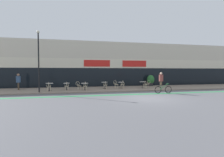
{
  "coord_description": "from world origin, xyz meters",
  "views": [
    {
      "loc": [
        -5.76,
        -12.42,
        2.13
      ],
      "look_at": [
        -1.29,
        6.89,
        1.28
      ],
      "focal_mm": 28.0,
      "sensor_mm": 36.0,
      "label": 1
    }
  ],
  "objects_px": {
    "bistro_table_1": "(67,85)",
    "cafe_chair_5_near": "(145,84)",
    "bistro_table_0": "(50,85)",
    "bistro_table_3": "(104,84)",
    "planter_pot": "(151,80)",
    "bistro_table_2": "(85,85)",
    "cafe_chair_1_near": "(67,85)",
    "cafe_chair_2_side": "(79,85)",
    "cafe_chair_0_near": "(49,86)",
    "cafe_chair_5_side": "(148,84)",
    "lamp_post": "(39,57)",
    "bistro_table_5": "(143,83)",
    "cafe_chair_4_side": "(116,84)",
    "cafe_chair_3_near": "(105,85)",
    "pedestrian_near_end": "(18,80)",
    "cyclist_0": "(162,81)",
    "bistro_table_4": "(121,84)",
    "cafe_chair_4_near": "(123,84)",
    "cafe_chair_2_near": "(85,86)"
  },
  "relations": [
    {
      "from": "bistro_table_1",
      "to": "cafe_chair_5_near",
      "type": "relative_size",
      "value": 0.8
    },
    {
      "from": "bistro_table_0",
      "to": "bistro_table_3",
      "type": "relative_size",
      "value": 1.03
    },
    {
      "from": "planter_pot",
      "to": "bistro_table_2",
      "type": "bearing_deg",
      "value": -161.17
    },
    {
      "from": "cafe_chair_1_near",
      "to": "cafe_chair_2_side",
      "type": "distance_m",
      "value": 1.25
    },
    {
      "from": "bistro_table_3",
      "to": "cafe_chair_0_near",
      "type": "relative_size",
      "value": 0.83
    },
    {
      "from": "cafe_chair_5_side",
      "to": "bistro_table_1",
      "type": "bearing_deg",
      "value": 3.73
    },
    {
      "from": "cafe_chair_2_side",
      "to": "lamp_post",
      "type": "relative_size",
      "value": 0.16
    },
    {
      "from": "bistro_table_5",
      "to": "cafe_chair_5_side",
      "type": "relative_size",
      "value": 0.86
    },
    {
      "from": "cafe_chair_2_side",
      "to": "cafe_chair_5_side",
      "type": "relative_size",
      "value": 1.0
    },
    {
      "from": "bistro_table_5",
      "to": "cafe_chair_4_side",
      "type": "bearing_deg",
      "value": 173.14
    },
    {
      "from": "cafe_chair_3_near",
      "to": "pedestrian_near_end",
      "type": "distance_m",
      "value": 9.29
    },
    {
      "from": "bistro_table_5",
      "to": "cafe_chair_5_side",
      "type": "distance_m",
      "value": 0.63
    },
    {
      "from": "bistro_table_5",
      "to": "cyclist_0",
      "type": "relative_size",
      "value": 0.38
    },
    {
      "from": "bistro_table_4",
      "to": "lamp_post",
      "type": "distance_m",
      "value": 9.32
    },
    {
      "from": "cafe_chair_5_side",
      "to": "bistro_table_0",
      "type": "bearing_deg",
      "value": 5.89
    },
    {
      "from": "bistro_table_0",
      "to": "cafe_chair_4_side",
      "type": "height_order",
      "value": "cafe_chair_4_side"
    },
    {
      "from": "cafe_chair_5_near",
      "to": "bistro_table_0",
      "type": "bearing_deg",
      "value": 89.57
    },
    {
      "from": "cafe_chair_4_near",
      "to": "planter_pot",
      "type": "distance_m",
      "value": 5.5
    },
    {
      "from": "cafe_chair_1_near",
      "to": "cafe_chair_2_near",
      "type": "xyz_separation_m",
      "value": [
        1.87,
        -0.45,
        0.0
      ]
    },
    {
      "from": "pedestrian_near_end",
      "to": "bistro_table_3",
      "type": "bearing_deg",
      "value": 157.82
    },
    {
      "from": "bistro_table_4",
      "to": "cafe_chair_5_near",
      "type": "xyz_separation_m",
      "value": [
        2.59,
        -1.02,
        0.01
      ]
    },
    {
      "from": "bistro_table_2",
      "to": "cafe_chair_2_side",
      "type": "xyz_separation_m",
      "value": [
        -0.63,
        -0.0,
        -0.01
      ]
    },
    {
      "from": "bistro_table_4",
      "to": "cyclist_0",
      "type": "xyz_separation_m",
      "value": [
        2.75,
        -4.52,
        0.51
      ]
    },
    {
      "from": "bistro_table_5",
      "to": "planter_pot",
      "type": "relative_size",
      "value": 0.53
    },
    {
      "from": "cafe_chair_4_near",
      "to": "planter_pot",
      "type": "xyz_separation_m",
      "value": [
        4.76,
        2.74,
        0.26
      ]
    },
    {
      "from": "cafe_chair_4_near",
      "to": "cyclist_0",
      "type": "height_order",
      "value": "cyclist_0"
    },
    {
      "from": "cafe_chair_3_near",
      "to": "cafe_chair_5_side",
      "type": "xyz_separation_m",
      "value": [
        5.23,
        0.38,
        0.0
      ]
    },
    {
      "from": "cafe_chair_4_near",
      "to": "cafe_chair_2_side",
      "type": "bearing_deg",
      "value": 88.01
    },
    {
      "from": "cafe_chair_2_side",
      "to": "lamp_post",
      "type": "bearing_deg",
      "value": -162.63
    },
    {
      "from": "bistro_table_5",
      "to": "cafe_chair_5_near",
      "type": "height_order",
      "value": "cafe_chair_5_near"
    },
    {
      "from": "cafe_chair_2_near",
      "to": "planter_pot",
      "type": "relative_size",
      "value": 0.62
    },
    {
      "from": "planter_pot",
      "to": "cyclist_0",
      "type": "bearing_deg",
      "value": -106.96
    },
    {
      "from": "bistro_table_4",
      "to": "cafe_chair_4_side",
      "type": "bearing_deg",
      "value": -179.41
    },
    {
      "from": "bistro_table_1",
      "to": "lamp_post",
      "type": "distance_m",
      "value": 4.08
    },
    {
      "from": "cafe_chair_5_side",
      "to": "lamp_post",
      "type": "relative_size",
      "value": 0.16
    },
    {
      "from": "bistro_table_4",
      "to": "cafe_chair_4_near",
      "type": "relative_size",
      "value": 0.79
    },
    {
      "from": "bistro_table_5",
      "to": "cafe_chair_4_side",
      "type": "height_order",
      "value": "cafe_chair_4_side"
    },
    {
      "from": "bistro_table_5",
      "to": "cyclist_0",
      "type": "xyz_separation_m",
      "value": [
        0.16,
        -4.13,
        0.48
      ]
    },
    {
      "from": "planter_pot",
      "to": "cyclist_0",
      "type": "relative_size",
      "value": 0.73
    },
    {
      "from": "bistro_table_0",
      "to": "cafe_chair_4_near",
      "type": "xyz_separation_m",
      "value": [
        7.84,
        0.33,
        -0.03
      ]
    },
    {
      "from": "cafe_chair_1_near",
      "to": "bistro_table_5",
      "type": "bearing_deg",
      "value": -93.32
    },
    {
      "from": "cafe_chair_4_side",
      "to": "cafe_chair_5_side",
      "type": "relative_size",
      "value": 1.0
    },
    {
      "from": "cafe_chair_0_near",
      "to": "planter_pot",
      "type": "xyz_separation_m",
      "value": [
        12.6,
        3.7,
        0.26
      ]
    },
    {
      "from": "bistro_table_3",
      "to": "cafe_chair_4_side",
      "type": "xyz_separation_m",
      "value": [
        1.38,
        0.15,
        -0.02
      ]
    },
    {
      "from": "lamp_post",
      "to": "pedestrian_near_end",
      "type": "bearing_deg",
      "value": 131.33
    },
    {
      "from": "bistro_table_1",
      "to": "cafe_chair_5_near",
      "type": "xyz_separation_m",
      "value": [
        8.75,
        -0.5,
        -0.0
      ]
    },
    {
      "from": "planter_pot",
      "to": "cafe_chair_2_near",
      "type": "bearing_deg",
      "value": -157.68
    },
    {
      "from": "bistro_table_4",
      "to": "cafe_chair_1_near",
      "type": "height_order",
      "value": "cafe_chair_1_near"
    },
    {
      "from": "cafe_chair_5_side",
      "to": "pedestrian_near_end",
      "type": "height_order",
      "value": "pedestrian_near_end"
    },
    {
      "from": "bistro_table_4",
      "to": "cafe_chair_2_side",
      "type": "relative_size",
      "value": 0.79
    }
  ]
}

